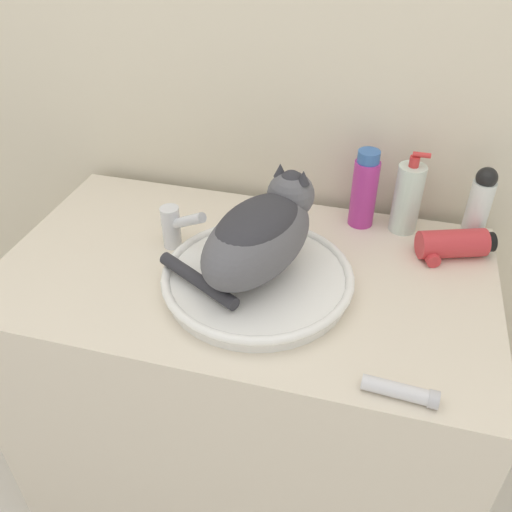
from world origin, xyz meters
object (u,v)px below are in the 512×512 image
shampoo_bottle_tall (364,190)px  cream_tube (401,391)px  lotion_bottle_white (479,205)px  faucet (175,225)px  soap_pump_bottle (407,198)px  hair_dryer (451,244)px  cat (261,232)px

shampoo_bottle_tall → cream_tube: size_ratio=1.50×
lotion_bottle_white → cream_tube: bearing=-104.5°
shampoo_bottle_tall → cream_tube: (0.13, -0.54, -0.08)m
faucet → lotion_bottle_white: lotion_bottle_white is taller
faucet → soap_pump_bottle: bearing=45.6°
lotion_bottle_white → hair_dryer: size_ratio=1.04×
faucet → soap_pump_bottle: soap_pump_bottle is taller
soap_pump_bottle → hair_dryer: 0.15m
soap_pump_bottle → faucet: bearing=-156.8°
lotion_bottle_white → hair_dryer: 0.12m
faucet → soap_pump_bottle: (0.52, 0.22, 0.03)m
shampoo_bottle_tall → cream_tube: bearing=-76.5°
soap_pump_bottle → cream_tube: 0.54m
soap_pump_bottle → cream_tube: soap_pump_bottle is taller
cat → faucet: 0.25m
faucet → lotion_bottle_white: 0.72m
cat → faucet: bearing=90.3°
soap_pump_bottle → lotion_bottle_white: size_ratio=1.10×
faucet → cream_tube: (0.54, -0.32, -0.05)m
cream_tube → cat: bearing=143.0°
lotion_bottle_white → hair_dryer: lotion_bottle_white is taller
cat → faucet: (-0.23, 0.08, -0.07)m
soap_pump_bottle → lotion_bottle_white: soap_pump_bottle is taller
faucet → cream_tube: bearing=-7.9°
cream_tube → lotion_bottle_white: bearing=75.5°
cat → cream_tube: cat is taller
lotion_bottle_white → cream_tube: lotion_bottle_white is taller
faucet → shampoo_bottle_tall: (0.41, 0.22, 0.03)m
hair_dryer → faucet: bearing=172.7°
hair_dryer → lotion_bottle_white: bearing=39.6°
soap_pump_bottle → cat: bearing=-133.7°
soap_pump_bottle → lotion_bottle_white: 0.16m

